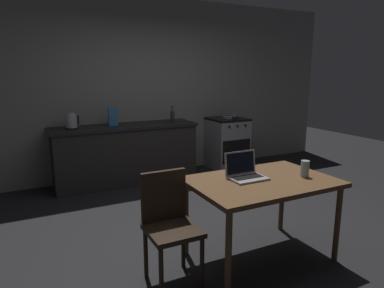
# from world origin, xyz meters

# --- Properties ---
(ground_plane) EXTENTS (12.00, 12.00, 0.00)m
(ground_plane) POSITION_xyz_m (0.00, 0.00, 0.00)
(ground_plane) COLOR black
(back_wall) EXTENTS (6.40, 0.10, 2.81)m
(back_wall) POSITION_xyz_m (0.30, 2.32, 1.41)
(back_wall) COLOR gray
(back_wall) RESTS_ON ground_plane
(kitchen_counter) EXTENTS (2.16, 0.64, 0.88)m
(kitchen_counter) POSITION_xyz_m (-0.50, 1.97, 0.44)
(kitchen_counter) COLOR #282623
(kitchen_counter) RESTS_ON ground_plane
(stove_oven) EXTENTS (0.60, 0.62, 0.88)m
(stove_oven) POSITION_xyz_m (1.32, 1.97, 0.44)
(stove_oven) COLOR gray
(stove_oven) RESTS_ON ground_plane
(dining_table) EXTENTS (1.25, 0.84, 0.74)m
(dining_table) POSITION_xyz_m (-0.05, -0.73, 0.67)
(dining_table) COLOR brown
(dining_table) RESTS_ON ground_plane
(chair) EXTENTS (0.40, 0.40, 0.89)m
(chair) POSITION_xyz_m (-0.90, -0.65, 0.51)
(chair) COLOR #2D2116
(chair) RESTS_ON ground_plane
(laptop) EXTENTS (0.32, 0.25, 0.23)m
(laptop) POSITION_xyz_m (-0.15, -0.63, 0.79)
(laptop) COLOR #99999E
(laptop) RESTS_ON dining_table
(electric_kettle) EXTENTS (0.19, 0.16, 0.22)m
(electric_kettle) POSITION_xyz_m (-1.26, 1.97, 0.99)
(electric_kettle) COLOR black
(electric_kettle) RESTS_ON kitchen_counter
(bottle) EXTENTS (0.07, 0.07, 0.25)m
(bottle) POSITION_xyz_m (0.26, 1.92, 1.00)
(bottle) COLOR #2D2D33
(bottle) RESTS_ON kitchen_counter
(frying_pan) EXTENTS (0.23, 0.40, 0.05)m
(frying_pan) POSITION_xyz_m (1.34, 1.94, 0.91)
(frying_pan) COLOR gray
(frying_pan) RESTS_ON stove_oven
(drinking_glass) EXTENTS (0.07, 0.07, 0.15)m
(drinking_glass) POSITION_xyz_m (0.35, -0.83, 0.82)
(drinking_glass) COLOR #99B7C6
(drinking_glass) RESTS_ON dining_table
(cereal_box) EXTENTS (0.13, 0.05, 0.27)m
(cereal_box) POSITION_xyz_m (-0.66, 1.99, 1.02)
(cereal_box) COLOR #3372B2
(cereal_box) RESTS_ON kitchen_counter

